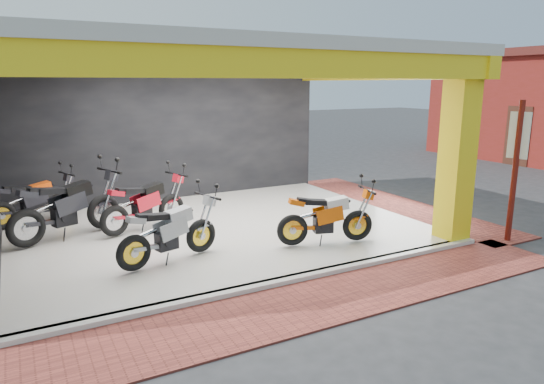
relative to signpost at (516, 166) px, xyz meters
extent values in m
plane|color=#2D2D30|center=(-4.75, 1.27, -1.50)|extent=(80.00, 80.00, 0.00)
cube|color=white|center=(-4.75, 3.27, -1.45)|extent=(8.00, 6.00, 0.10)
cube|color=beige|center=(-4.75, 3.27, 2.10)|extent=(8.40, 6.40, 0.20)
cube|color=black|center=(-4.75, 6.37, 0.25)|extent=(8.20, 0.20, 3.50)
cube|color=yellow|center=(-1.00, 0.52, 0.25)|extent=(0.50, 0.50, 3.50)
cube|color=yellow|center=(-4.75, 0.27, 1.80)|extent=(8.40, 0.30, 0.40)
cube|color=yellow|center=(-0.75, 3.27, 1.80)|extent=(0.30, 6.40, 0.40)
cube|color=white|center=(-4.75, 0.25, -1.45)|extent=(8.00, 0.20, 0.10)
cube|color=#9A3E32|center=(-4.75, -0.53, -1.48)|extent=(9.00, 1.40, 0.03)
cube|color=#9A3E32|center=(0.05, 3.27, -1.48)|extent=(1.40, 7.00, 0.03)
cube|color=#3F1E14|center=(8.23, 5.77, -0.40)|extent=(0.06, 1.00, 2.20)
cylinder|color=#5D150D|center=(0.00, 0.00, -0.13)|extent=(0.11, 0.11, 2.73)
cube|color=white|center=(0.00, 0.00, 0.58)|extent=(0.11, 0.38, 0.87)
camera|label=1|loc=(-8.35, -5.81, 1.54)|focal=32.00mm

